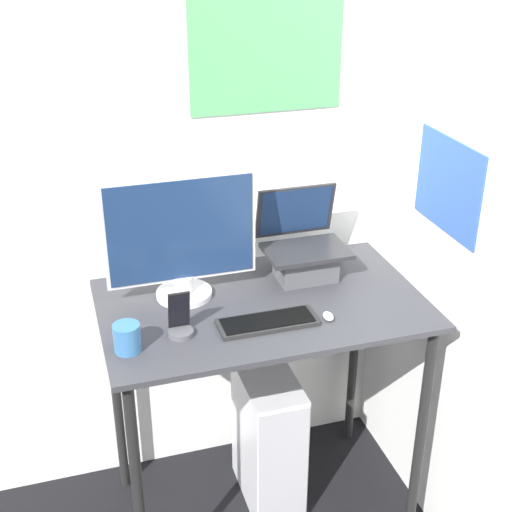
# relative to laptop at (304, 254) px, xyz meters

# --- Properties ---
(wall_back) EXTENTS (6.00, 0.06, 2.60)m
(wall_back) POSITION_rel_laptop_xyz_m (-0.20, 0.28, 0.26)
(wall_back) COLOR white
(wall_back) RESTS_ON ground_plane
(wall_side_right) EXTENTS (0.06, 6.00, 2.60)m
(wall_side_right) POSITION_rel_laptop_xyz_m (0.43, -0.48, 0.26)
(wall_side_right) COLOR white
(wall_side_right) RESTS_ON ground_plane
(desk) EXTENTS (1.11, 0.67, 0.95)m
(desk) POSITION_rel_laptop_xyz_m (-0.20, -0.14, -0.22)
(desk) COLOR #333338
(desk) RESTS_ON ground_plane
(laptop) EXTENTS (0.30, 0.25, 0.32)m
(laptop) POSITION_rel_laptop_xyz_m (0.00, 0.00, 0.00)
(laptop) COLOR #4C4C51
(laptop) RESTS_ON desk
(monitor) EXTENTS (0.52, 0.19, 0.44)m
(monitor) POSITION_rel_laptop_xyz_m (-0.45, -0.02, 0.12)
(monitor) COLOR silver
(monitor) RESTS_ON desk
(keyboard) EXTENTS (0.33, 0.12, 0.02)m
(keyboard) POSITION_rel_laptop_xyz_m (-0.23, -0.28, -0.08)
(keyboard) COLOR black
(keyboard) RESTS_ON desk
(mouse) EXTENTS (0.03, 0.05, 0.02)m
(mouse) POSITION_rel_laptop_xyz_m (-0.03, -0.31, -0.08)
(mouse) COLOR white
(mouse) RESTS_ON desk
(cell_phone) EXTENTS (0.08, 0.08, 0.15)m
(cell_phone) POSITION_rel_laptop_xyz_m (-0.51, -0.26, -0.05)
(cell_phone) COLOR #4C4C51
(cell_phone) RESTS_ON desk
(computer_tower) EXTENTS (0.20, 0.37, 0.57)m
(computer_tower) POSITION_rel_laptop_xyz_m (-0.15, -0.08, -0.76)
(computer_tower) COLOR silver
(computer_tower) RESTS_ON ground_plane
(mug) EXTENTS (0.08, 0.08, 0.09)m
(mug) POSITION_rel_laptop_xyz_m (-0.68, -0.30, -0.04)
(mug) COLOR #336699
(mug) RESTS_ON desk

